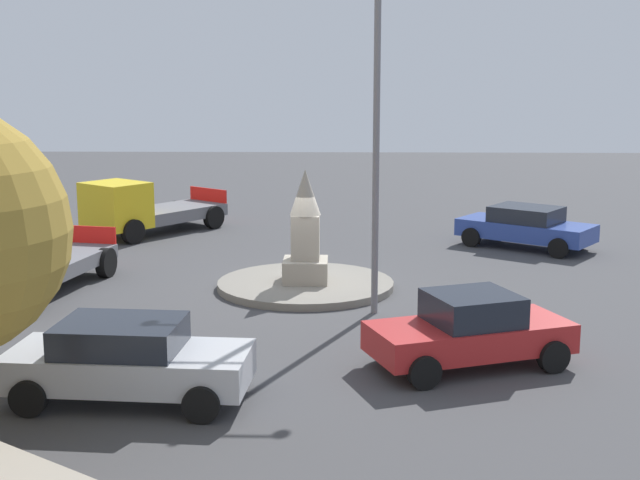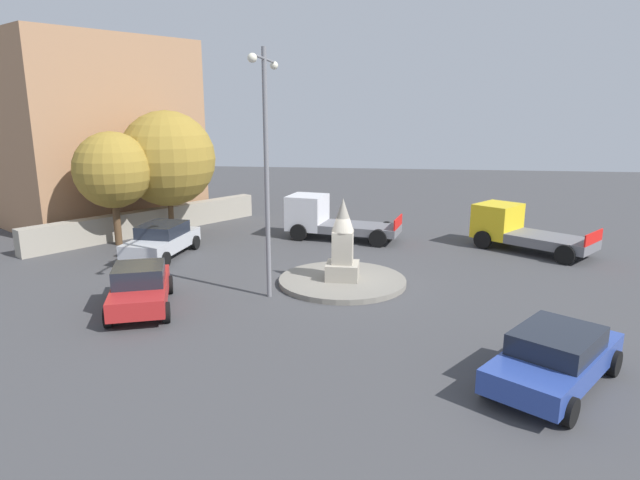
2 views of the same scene
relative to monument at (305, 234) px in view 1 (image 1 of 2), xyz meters
The scene contains 9 objects.
ground_plane 1.50m from the monument, ahead, with size 80.00×80.00×0.00m, color #424244.
traffic_island 1.40m from the monument, ahead, with size 4.74×4.74×0.20m, color gray.
monument is the anchor object (origin of this frame).
streetlamp 4.58m from the monument, 126.41° to the left, with size 3.26×0.28×8.27m.
car_red_approaching 7.22m from the monument, 119.27° to the left, with size 4.29×2.97×1.49m.
car_blue_near_island 9.06m from the monument, 141.20° to the right, with size 4.56×3.97×1.38m.
car_silver_far_side 8.72m from the monument, 71.11° to the left, with size 4.37×2.23×1.45m.
truck_yellow_waiting 9.78m from the monument, 50.68° to the right, with size 4.81×5.39×2.00m.
truck_white_parked_left 7.37m from the monument, 11.54° to the left, with size 3.09×5.81×2.13m.
Camera 1 is at (-0.97, 22.91, 5.77)m, focal length 49.19 mm.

